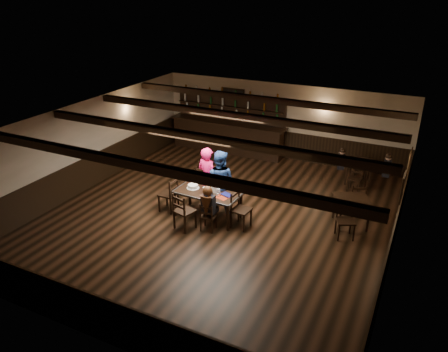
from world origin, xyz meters
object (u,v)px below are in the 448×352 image
at_px(dining_table, 208,194).
at_px(bar_counter, 228,132).
at_px(cake, 193,187).
at_px(chair_near_left, 182,209).
at_px(chair_near_right, 207,215).
at_px(woman_pink, 208,178).
at_px(man_blue, 219,181).

bearing_deg(dining_table, bar_counter, 109.46).
distance_m(cake, bar_counter, 4.99).
xyz_separation_m(chair_near_left, chair_near_right, (0.62, 0.21, -0.13)).
height_order(chair_near_left, woman_pink, woman_pink).
relative_size(dining_table, cake, 5.20).
distance_m(chair_near_right, bar_counter, 5.91).
distance_m(man_blue, cake, 0.73).
height_order(chair_near_right, cake, cake).
bearing_deg(woman_pink, man_blue, -172.22).
bearing_deg(cake, chair_near_left, -77.97).
distance_m(chair_near_left, woman_pink, 1.42).
relative_size(chair_near_left, cake, 2.95).
bearing_deg(chair_near_right, bar_counter, 110.47).
height_order(woman_pink, bar_counter, bar_counter).
distance_m(chair_near_right, cake, 1.13).
xyz_separation_m(chair_near_left, bar_counter, (-1.45, 5.75, 0.13)).
height_order(chair_near_right, bar_counter, bar_counter).
bearing_deg(chair_near_left, woman_pink, 89.72).
xyz_separation_m(chair_near_left, woman_pink, (0.01, 1.39, 0.31)).
distance_m(woman_pink, bar_counter, 4.60).
distance_m(dining_table, chair_near_right, 0.78).
xyz_separation_m(dining_table, woman_pink, (-0.27, 0.51, 0.22)).
xyz_separation_m(chair_near_left, cake, (-0.20, 0.92, 0.21)).
bearing_deg(dining_table, woman_pink, 117.70).
height_order(chair_near_left, cake, chair_near_left).
height_order(dining_table, chair_near_right, chair_near_right).
xyz_separation_m(cake, bar_counter, (-1.25, 4.83, -0.07)).
height_order(dining_table, woman_pink, woman_pink).
height_order(dining_table, bar_counter, bar_counter).
bearing_deg(woman_pink, cake, 80.92).
bearing_deg(chair_near_right, dining_table, 117.51).
height_order(man_blue, bar_counter, bar_counter).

